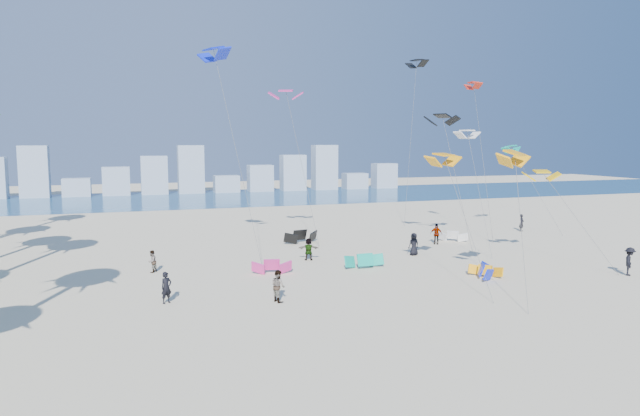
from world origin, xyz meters
name	(u,v)px	position (x,y,z in m)	size (l,w,h in m)	color
ground	(375,361)	(0.00, 0.00, 0.00)	(220.00, 220.00, 0.00)	beige
ocean	(189,199)	(0.00, 72.00, 0.01)	(220.00, 220.00, 0.00)	navy
kitesurfer_near	(166,288)	(-7.54, 11.61, 0.89)	(0.65, 0.43, 1.78)	black
kitesurfer_mid	(278,286)	(-1.55, 9.93, 0.91)	(0.88, 0.69, 1.81)	gray
kitesurfers_far	(432,248)	(12.68, 17.70, 0.89)	(37.03, 19.60, 1.92)	black
grounded_kites	(372,253)	(8.35, 19.26, 0.46)	(21.70, 19.20, 1.06)	#D02E88
flying_kites	(410,106)	(12.86, 22.05, 11.93)	(34.50, 36.13, 18.57)	#FFA30D
distant_skyline	(176,176)	(-1.19, 82.00, 3.09)	(85.00, 3.00, 8.40)	#9EADBF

